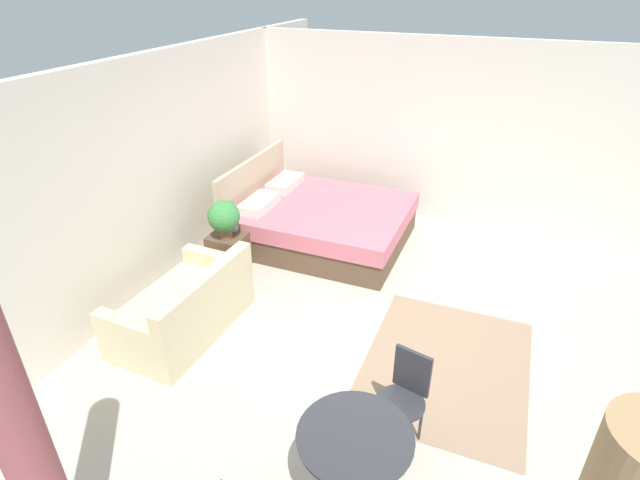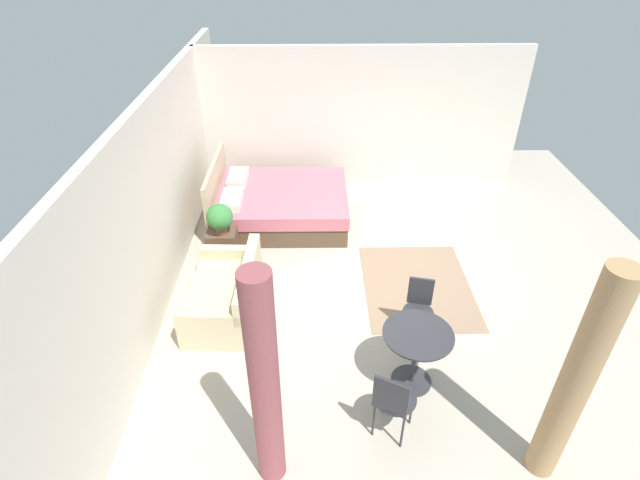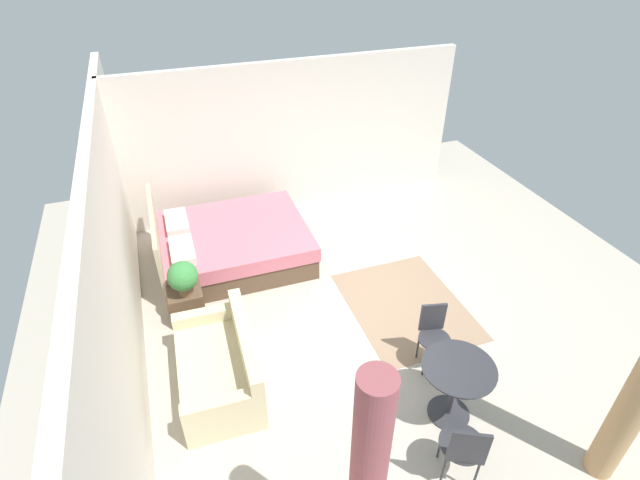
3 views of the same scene
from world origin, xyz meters
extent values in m
cube|color=#B2A899|center=(0.00, 0.00, -0.01)|extent=(9.17, 8.84, 0.02)
cube|color=silver|center=(0.00, 2.92, 1.29)|extent=(9.17, 0.12, 2.58)
cube|color=silver|center=(3.08, 0.00, 1.29)|extent=(0.12, 5.84, 2.58)
cube|color=#93755B|center=(-0.12, -0.58, 0.00)|extent=(1.92, 1.50, 0.01)
cube|color=brown|center=(1.74, 1.40, 0.16)|extent=(1.80, 2.14, 0.33)
cube|color=#C66675|center=(1.74, 1.40, 0.44)|extent=(1.84, 2.18, 0.22)
cube|color=tan|center=(1.75, 2.50, 0.53)|extent=(1.84, 0.07, 1.06)
cube|color=silver|center=(1.36, 2.19, 0.61)|extent=(0.64, 0.32, 0.12)
cube|color=silver|center=(2.14, 2.18, 0.61)|extent=(0.64, 0.32, 0.12)
cube|color=beige|center=(-0.59, 2.08, 0.20)|extent=(1.50, 0.89, 0.40)
cube|color=beige|center=(-0.60, 1.73, 0.58)|extent=(1.47, 0.20, 0.35)
cube|color=beige|center=(0.08, 2.05, 0.48)|extent=(0.17, 0.84, 0.16)
cube|color=beige|center=(-1.25, 2.10, 0.48)|extent=(0.17, 0.84, 0.16)
cube|color=brown|center=(0.70, 2.27, 0.23)|extent=(0.48, 0.44, 0.46)
cylinder|color=brown|center=(0.60, 2.25, 0.52)|extent=(0.17, 0.17, 0.13)
sphere|color=#387F3D|center=(0.60, 2.25, 0.75)|extent=(0.39, 0.39, 0.39)
cylinder|color=silver|center=(0.82, 2.26, 0.58)|extent=(0.11, 0.11, 0.23)
cylinder|color=#2D2D33|center=(-1.81, -0.20, 0.01)|extent=(0.45, 0.45, 0.02)
cylinder|color=#2D2D33|center=(-1.81, -0.20, 0.36)|extent=(0.05, 0.05, 0.73)
cylinder|color=#2D2D33|center=(-1.81, -0.20, 0.74)|extent=(0.76, 0.76, 0.02)
cylinder|color=#2D2D33|center=(-1.24, -0.20, 0.21)|extent=(0.02, 0.02, 0.43)
cylinder|color=#2D2D33|center=(-1.30, -0.45, 0.21)|extent=(0.02, 0.02, 0.43)
cylinder|color=#2D2D33|center=(-0.99, -0.26, 0.21)|extent=(0.02, 0.02, 0.43)
cylinder|color=#2D2D33|center=(-1.05, -0.51, 0.21)|extent=(0.02, 0.02, 0.43)
cylinder|color=#2D2D33|center=(-1.15, -0.36, 0.44)|extent=(0.45, 0.45, 0.02)
cube|color=#2D2D33|center=(-0.99, -0.39, 0.64)|extent=(0.10, 0.30, 0.38)
cylinder|color=#2D2D33|center=(-2.35, -0.09, 0.24)|extent=(0.02, 0.02, 0.48)
cylinder|color=#2D2D33|center=(-2.21, 0.18, 0.24)|extent=(0.02, 0.02, 0.48)
cylinder|color=#2D2D33|center=(-2.61, 0.05, 0.24)|extent=(0.02, 0.02, 0.48)
cylinder|color=#2D2D33|center=(-2.47, 0.31, 0.24)|extent=(0.02, 0.02, 0.48)
cylinder|color=#2D2D33|center=(-2.41, 0.11, 0.49)|extent=(0.57, 0.57, 0.02)
cube|color=#2D2D33|center=(-2.57, 0.19, 0.71)|extent=(0.18, 0.32, 0.42)
cylinder|color=tan|center=(-2.83, -1.25, 1.19)|extent=(0.26, 0.26, 2.38)
cylinder|color=#994C51|center=(-2.83, 1.30, 1.19)|extent=(0.26, 0.26, 2.38)
camera|label=1|loc=(-3.87, -0.80, 3.33)|focal=27.72mm
camera|label=2|loc=(-5.43, 0.90, 4.40)|focal=27.12mm
camera|label=3|loc=(-4.40, 2.20, 4.56)|focal=27.15mm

